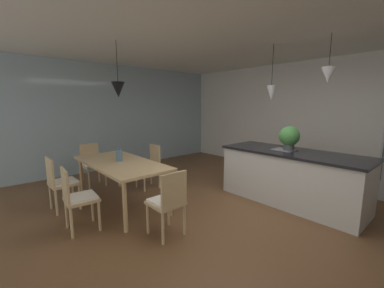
# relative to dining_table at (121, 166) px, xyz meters

# --- Properties ---
(ground_plane) EXTENTS (10.00, 8.40, 0.04)m
(ground_plane) POSITION_rel_dining_table_xyz_m (1.60, 0.96, -0.70)
(ground_plane) COLOR brown
(ceiling_slab) EXTENTS (10.00, 8.40, 0.12)m
(ceiling_slab) POSITION_rel_dining_table_xyz_m (1.60, 0.96, 2.08)
(ceiling_slab) COLOR white
(wall_back_kitchen) EXTENTS (10.00, 0.12, 2.70)m
(wall_back_kitchen) POSITION_rel_dining_table_xyz_m (1.60, 4.22, 0.67)
(wall_back_kitchen) COLOR white
(wall_back_kitchen) RESTS_ON ground_plane
(window_wall_left_glazing) EXTENTS (0.06, 8.40, 2.70)m
(window_wall_left_glazing) POSITION_rel_dining_table_xyz_m (-2.46, 0.96, 0.67)
(window_wall_left_glazing) COLOR #9EB7C6
(window_wall_left_glazing) RESTS_ON ground_plane
(dining_table) EXTENTS (1.93, 0.90, 0.74)m
(dining_table) POSITION_rel_dining_table_xyz_m (0.00, 0.00, 0.00)
(dining_table) COLOR tan
(dining_table) RESTS_ON ground_plane
(chair_kitchen_end) EXTENTS (0.40, 0.40, 0.87)m
(chair_kitchen_end) POSITION_rel_dining_table_xyz_m (1.33, 0.00, -0.20)
(chair_kitchen_end) COLOR tan
(chair_kitchen_end) RESTS_ON ground_plane
(chair_far_left) EXTENTS (0.41, 0.41, 0.87)m
(chair_far_left) POSITION_rel_dining_table_xyz_m (-0.43, 0.82, -0.20)
(chair_far_left) COLOR tan
(chair_far_left) RESTS_ON ground_plane
(chair_near_right) EXTENTS (0.43, 0.43, 0.87)m
(chair_near_right) POSITION_rel_dining_table_xyz_m (0.43, -0.82, -0.20)
(chair_near_right) COLOR tan
(chair_near_right) RESTS_ON ground_plane
(chair_near_left) EXTENTS (0.41, 0.41, 0.87)m
(chair_near_left) POSITION_rel_dining_table_xyz_m (-0.43, -0.82, -0.20)
(chair_near_left) COLOR tan
(chair_near_left) RESTS_ON ground_plane
(chair_window_end) EXTENTS (0.41, 0.41, 0.87)m
(chair_window_end) POSITION_rel_dining_table_xyz_m (-1.33, -0.00, -0.20)
(chair_window_end) COLOR tan
(chair_window_end) RESTS_ON ground_plane
(kitchen_island) EXTENTS (2.34, 0.92, 0.91)m
(kitchen_island) POSITION_rel_dining_table_xyz_m (1.84, 2.23, -0.21)
(kitchen_island) COLOR silver
(kitchen_island) RESTS_ON ground_plane
(pendant_over_table) EXTENTS (0.22, 0.22, 0.90)m
(pendant_over_table) POSITION_rel_dining_table_xyz_m (-0.17, 0.10, 1.25)
(pendant_over_table) COLOR black
(pendant_over_island_main) EXTENTS (0.17, 0.17, 0.96)m
(pendant_over_island_main) POSITION_rel_dining_table_xyz_m (1.38, 2.23, 1.20)
(pendant_over_island_main) COLOR black
(pendant_over_island_aux) EXTENTS (0.20, 0.20, 0.71)m
(pendant_over_island_aux) POSITION_rel_dining_table_xyz_m (2.30, 2.23, 1.43)
(pendant_over_island_aux) COLOR black
(potted_plant_on_island) EXTENTS (0.34, 0.34, 0.42)m
(potted_plant_on_island) POSITION_rel_dining_table_xyz_m (1.77, 2.23, 0.46)
(potted_plant_on_island) COLOR #4C4C51
(potted_plant_on_island) RESTS_ON kitchen_island
(vase_on_dining_table) EXTENTS (0.10, 0.10, 0.21)m
(vase_on_dining_table) POSITION_rel_dining_table_xyz_m (-0.05, 0.01, 0.17)
(vase_on_dining_table) COLOR slate
(vase_on_dining_table) RESTS_ON dining_table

